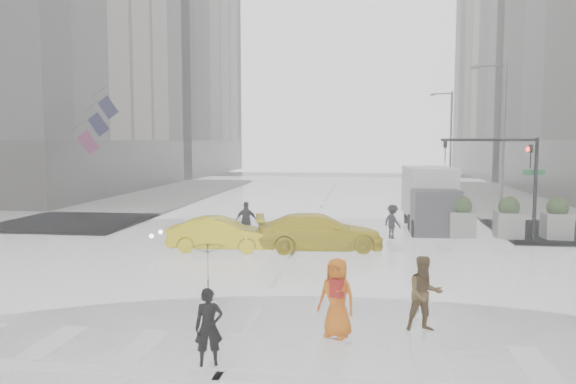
# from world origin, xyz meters

# --- Properties ---
(ground) EXTENTS (120.00, 120.00, 0.00)m
(ground) POSITION_xyz_m (0.00, 0.00, 0.00)
(ground) COLOR black
(ground) RESTS_ON ground
(sidewalk_nw) EXTENTS (35.00, 35.00, 0.15)m
(sidewalk_nw) POSITION_xyz_m (-19.50, 17.50, 0.07)
(sidewalk_nw) COLOR slate
(sidewalk_nw) RESTS_ON ground
(building_nw_far) EXTENTS (26.05, 26.05, 44.00)m
(building_nw_far) POSITION_xyz_m (-29.00, 56.00, 20.19)
(building_nw_far) COLOR slate
(building_nw_far) RESTS_ON ground
(road_markings) EXTENTS (18.00, 48.00, 0.01)m
(road_markings) POSITION_xyz_m (0.00, 0.00, 0.01)
(road_markings) COLOR silver
(road_markings) RESTS_ON ground
(traffic_signal_pole) EXTENTS (4.45, 0.42, 4.50)m
(traffic_signal_pole) POSITION_xyz_m (9.01, 8.01, 3.22)
(traffic_signal_pole) COLOR black
(traffic_signal_pole) RESTS_ON ground
(street_lamp_near) EXTENTS (2.15, 0.22, 9.00)m
(street_lamp_near) POSITION_xyz_m (10.87, 18.00, 4.95)
(street_lamp_near) COLOR #59595B
(street_lamp_near) RESTS_ON ground
(street_lamp_far) EXTENTS (2.15, 0.22, 9.00)m
(street_lamp_far) POSITION_xyz_m (10.87, 38.00, 4.95)
(street_lamp_far) COLOR #59595B
(street_lamp_far) RESTS_ON ground
(planter_west) EXTENTS (1.10, 1.10, 1.80)m
(planter_west) POSITION_xyz_m (7.00, 8.20, 0.98)
(planter_west) COLOR slate
(planter_west) RESTS_ON ground
(planter_mid) EXTENTS (1.10, 1.10, 1.80)m
(planter_mid) POSITION_xyz_m (9.00, 8.20, 0.98)
(planter_mid) COLOR slate
(planter_mid) RESTS_ON ground
(planter_east) EXTENTS (1.10, 1.10, 1.80)m
(planter_east) POSITION_xyz_m (11.00, 8.20, 0.98)
(planter_east) COLOR slate
(planter_east) RESTS_ON ground
(flag_cluster) EXTENTS (2.87, 3.06, 4.69)m
(flag_cluster) POSITION_xyz_m (-15.08, 18.50, 5.64)
(flag_cluster) COLOR #59595B
(flag_cluster) RESTS_ON ground
(pedestrian_black) EXTENTS (1.21, 1.22, 2.43)m
(pedestrian_black) POSITION_xyz_m (-0.30, -6.80, 1.66)
(pedestrian_black) COLOR black
(pedestrian_black) RESTS_ON ground
(pedestrian_brown) EXTENTS (0.97, 0.83, 1.74)m
(pedestrian_brown) POSITION_xyz_m (4.07, -4.24, 0.87)
(pedestrian_brown) COLOR #4B361A
(pedestrian_brown) RESTS_ON ground
(pedestrian_orange) EXTENTS (1.02, 0.87, 1.78)m
(pedestrian_orange) POSITION_xyz_m (2.10, -4.88, 0.90)
(pedestrian_orange) COLOR #C0560D
(pedestrian_orange) RESTS_ON ground
(pedestrian_far_a) EXTENTS (1.07, 0.72, 1.72)m
(pedestrian_far_a) POSITION_xyz_m (-2.35, 6.72, 0.86)
(pedestrian_far_a) COLOR black
(pedestrian_far_a) RESTS_ON ground
(pedestrian_far_b) EXTENTS (1.05, 1.10, 1.53)m
(pedestrian_far_b) POSITION_xyz_m (4.01, 8.13, 0.76)
(pedestrian_far_b) COLOR black
(pedestrian_far_b) RESTS_ON ground
(taxi_mid) EXTENTS (4.17, 1.70, 1.34)m
(taxi_mid) POSITION_xyz_m (-2.93, 4.34, 0.67)
(taxi_mid) COLOR #DAC20B
(taxi_mid) RESTS_ON ground
(taxi_rear) EXTENTS (4.79, 2.87, 1.47)m
(taxi_rear) POSITION_xyz_m (0.97, 4.97, 0.74)
(taxi_rear) COLOR #DAC20B
(taxi_rear) RESTS_ON ground
(box_truck) EXTENTS (2.15, 5.73, 3.04)m
(box_truck) POSITION_xyz_m (5.95, 10.78, 1.62)
(box_truck) COLOR #B9B9BB
(box_truck) RESTS_ON ground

